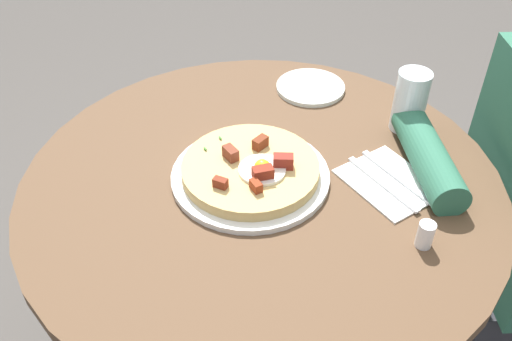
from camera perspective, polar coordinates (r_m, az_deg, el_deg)
dining_table at (r=1.18m, az=0.51°, el=-7.31°), size 0.91×0.91×0.75m
pizza_plate at (r=1.05m, az=-0.57°, el=-0.66°), size 0.30×0.30×0.01m
breakfast_pizza at (r=1.03m, az=-0.49°, el=0.09°), size 0.26×0.26×0.05m
bread_plate at (r=1.31m, az=5.61°, el=8.48°), size 0.16×0.16×0.01m
napkin at (r=1.07m, az=13.51°, el=-1.14°), size 0.22×0.21×0.00m
fork at (r=1.08m, az=14.22°, el=-0.61°), size 0.16×0.10×0.00m
knife at (r=1.06m, az=12.85°, el=-1.31°), size 0.16×0.10×0.00m
water_glass at (r=1.19m, az=15.52°, el=6.87°), size 0.07×0.07×0.13m
salt_shaker at (r=0.96m, az=16.96°, el=-6.32°), size 0.03×0.03×0.05m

